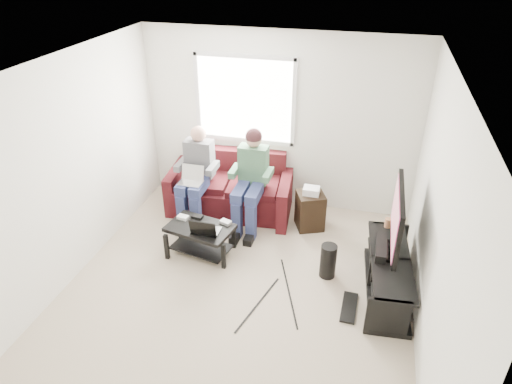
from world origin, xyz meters
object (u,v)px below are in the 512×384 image
end_table (310,209)px  coffee_table (200,234)px  sofa (231,190)px  tv (397,219)px  tv_stand (388,276)px  subwoofer (328,261)px

end_table → coffee_table: bearing=-142.7°
sofa → tv: size_ratio=1.74×
end_table → tv: bearing=-43.4°
sofa → tv_stand: sofa is taller
sofa → tv: (2.31, -1.22, 0.63)m
tv_stand → coffee_table: bearing=176.4°
coffee_table → subwoofer: (1.66, -0.04, -0.08)m
sofa → subwoofer: 2.02m
coffee_table → subwoofer: size_ratio=2.06×
coffee_table → end_table: end_table is taller
subwoofer → end_table: (-0.38, 1.02, 0.06)m
coffee_table → subwoofer: subwoofer is taller
coffee_table → tv_stand: bearing=-3.6°
sofa → tv_stand: size_ratio=1.27×
coffee_table → sofa: bearing=87.8°
subwoofer → tv_stand: bearing=-8.5°
coffee_table → tv_stand: size_ratio=0.61×
tv → subwoofer: (-0.70, 0.00, -0.73)m
end_table → sofa: bearing=171.2°
tv → end_table: tv is taller
sofa → tv: tv is taller
tv_stand → subwoofer: tv_stand is taller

